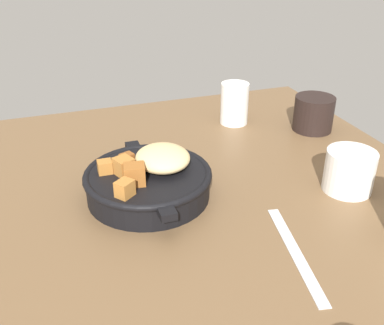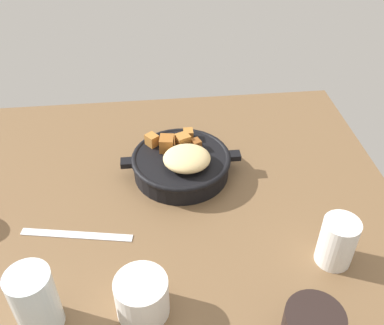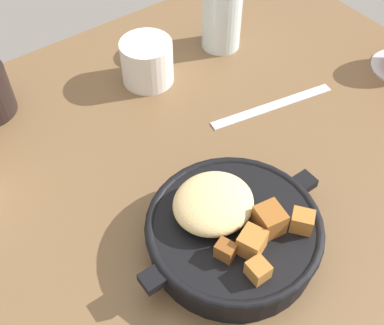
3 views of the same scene
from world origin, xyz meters
TOP-DOWN VIEW (x-y plane):
  - ground_plane at (0.00, 0.00)cm, footprint 93.55×80.84cm
  - cast_iron_skillet at (-4.50, -9.44)cm, footprint 24.99×20.73cm
  - butter_knife at (16.13, 5.72)cm, footprint 20.56×5.46cm
  - white_creamer_pitcher at (-28.29, 15.99)cm, footprint 6.11×6.11cm
  - coffee_mug_dark at (-19.27, 30.53)cm, footprint 8.42×8.42cm
  - ceramic_mug_white at (4.32, 22.41)cm, footprint 8.16×8.16cm

SIDE VIEW (x-z plane):
  - ground_plane at x=0.00cm, z-range -2.40..0.00cm
  - butter_knife at x=16.13cm, z-range 0.00..0.36cm
  - cast_iron_skillet at x=-4.50cm, z-range -0.79..7.07cm
  - ceramic_mug_white at x=4.32cm, z-range 0.00..7.06cm
  - coffee_mug_dark at x=-19.27cm, z-range 0.00..7.43cm
  - white_creamer_pitcher at x=-28.29cm, z-range 0.00..9.11cm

